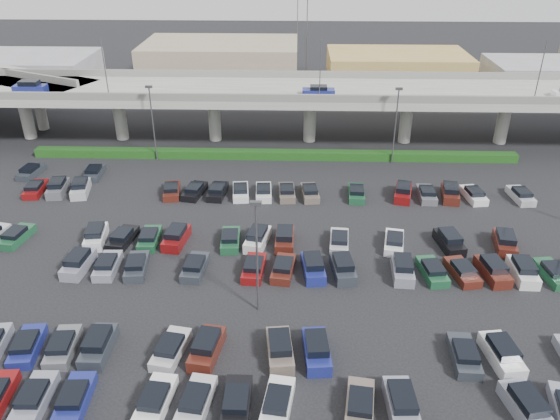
{
  "coord_description": "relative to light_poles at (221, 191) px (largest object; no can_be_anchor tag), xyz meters",
  "views": [
    {
      "loc": [
        2.96,
        -44.6,
        29.19
      ],
      "look_at": [
        1.42,
        6.18,
        2.0
      ],
      "focal_mm": 35.0,
      "sensor_mm": 36.0,
      "label": 1
    }
  ],
  "objects": [
    {
      "name": "parked_cars",
      "position": [
        3.52,
        -5.84,
        -5.62
      ],
      "size": [
        62.96,
        41.64,
        1.67
      ],
      "color": "gray",
      "rests_on": "ground"
    },
    {
      "name": "ground",
      "position": [
        4.13,
        -2.0,
        -6.24
      ],
      "size": [
        280.0,
        280.0,
        0.0
      ],
      "primitive_type": "plane",
      "color": "black"
    },
    {
      "name": "overpass",
      "position": [
        3.87,
        29.97,
        0.73
      ],
      "size": [
        150.0,
        13.0,
        15.8
      ],
      "color": "gray",
      "rests_on": "ground"
    },
    {
      "name": "light_poles",
      "position": [
        0.0,
        0.0,
        0.0
      ],
      "size": [
        66.9,
        48.38,
        10.3
      ],
      "color": "#48484D",
      "rests_on": "ground"
    },
    {
      "name": "distant_buildings",
      "position": [
        16.5,
        59.81,
        -2.49
      ],
      "size": [
        138.0,
        24.0,
        9.0
      ],
      "color": "gray",
      "rests_on": "ground"
    },
    {
      "name": "hedge",
      "position": [
        4.13,
        23.0,
        -5.69
      ],
      "size": [
        66.0,
        1.6,
        1.1
      ],
      "primitive_type": "cube",
      "color": "#113A11",
      "rests_on": "ground"
    }
  ]
}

